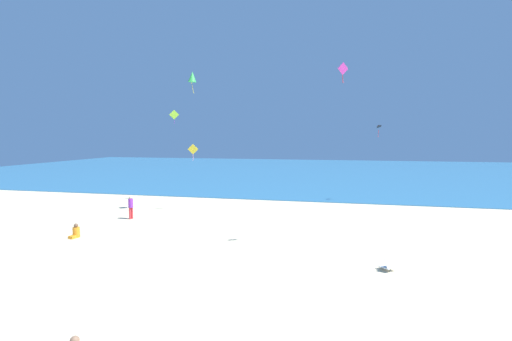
{
  "coord_description": "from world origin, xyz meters",
  "views": [
    {
      "loc": [
        3.7,
        -8.79,
        5.73
      ],
      "look_at": [
        0.0,
        7.71,
        4.17
      ],
      "focal_mm": 25.35,
      "sensor_mm": 36.0,
      "label": 1
    }
  ],
  "objects_px": {
    "person_3": "(76,232)",
    "kite_green": "(192,77)",
    "beach_chair_mid_beach": "(388,265)",
    "kite_magenta": "(343,69)",
    "kite_black": "(378,126)",
    "kite_yellow": "(193,150)",
    "kite_lime": "(174,115)",
    "person_2": "(131,206)"
  },
  "relations": [
    {
      "from": "kite_lime",
      "to": "kite_magenta",
      "type": "height_order",
      "value": "kite_magenta"
    },
    {
      "from": "person_2",
      "to": "kite_black",
      "type": "bearing_deg",
      "value": -133.0
    },
    {
      "from": "person_3",
      "to": "kite_yellow",
      "type": "relative_size",
      "value": 0.62
    },
    {
      "from": "kite_green",
      "to": "kite_magenta",
      "type": "relative_size",
      "value": 1.59
    },
    {
      "from": "beach_chair_mid_beach",
      "to": "kite_black",
      "type": "bearing_deg",
      "value": -43.79
    },
    {
      "from": "beach_chair_mid_beach",
      "to": "kite_lime",
      "type": "xyz_separation_m",
      "value": [
        -16.43,
        14.0,
        7.45
      ]
    },
    {
      "from": "beach_chair_mid_beach",
      "to": "kite_magenta",
      "type": "distance_m",
      "value": 9.49
    },
    {
      "from": "kite_black",
      "to": "kite_yellow",
      "type": "relative_size",
      "value": 0.89
    },
    {
      "from": "beach_chair_mid_beach",
      "to": "kite_green",
      "type": "xyz_separation_m",
      "value": [
        -12.89,
        9.71,
        9.95
      ]
    },
    {
      "from": "kite_magenta",
      "to": "kite_lime",
      "type": "bearing_deg",
      "value": 142.08
    },
    {
      "from": "kite_lime",
      "to": "person_3",
      "type": "bearing_deg",
      "value": -91.56
    },
    {
      "from": "beach_chair_mid_beach",
      "to": "kite_yellow",
      "type": "xyz_separation_m",
      "value": [
        -13.13,
        10.22,
        4.53
      ]
    },
    {
      "from": "beach_chair_mid_beach",
      "to": "person_2",
      "type": "bearing_deg",
      "value": 28.54
    },
    {
      "from": "kite_lime",
      "to": "kite_black",
      "type": "relative_size",
      "value": 1.06
    },
    {
      "from": "kite_green",
      "to": "kite_lime",
      "type": "height_order",
      "value": "kite_green"
    },
    {
      "from": "kite_lime",
      "to": "kite_magenta",
      "type": "xyz_separation_m",
      "value": [
        14.39,
        -11.21,
        1.38
      ]
    },
    {
      "from": "kite_lime",
      "to": "kite_magenta",
      "type": "bearing_deg",
      "value": -37.92
    },
    {
      "from": "person_2",
      "to": "kite_green",
      "type": "bearing_deg",
      "value": -121.64
    },
    {
      "from": "kite_green",
      "to": "kite_magenta",
      "type": "bearing_deg",
      "value": -32.55
    },
    {
      "from": "kite_lime",
      "to": "kite_yellow",
      "type": "bearing_deg",
      "value": -48.86
    },
    {
      "from": "person_3",
      "to": "kite_yellow",
      "type": "xyz_separation_m",
      "value": [
        3.64,
        8.7,
        4.48
      ]
    },
    {
      "from": "person_3",
      "to": "kite_magenta",
      "type": "xyz_separation_m",
      "value": [
        14.73,
        1.27,
        8.79
      ]
    },
    {
      "from": "person_2",
      "to": "kite_magenta",
      "type": "distance_m",
      "value": 16.84
    },
    {
      "from": "person_2",
      "to": "kite_yellow",
      "type": "distance_m",
      "value": 6.23
    },
    {
      "from": "kite_magenta",
      "to": "beach_chair_mid_beach",
      "type": "bearing_deg",
      "value": -53.71
    },
    {
      "from": "kite_yellow",
      "to": "person_2",
      "type": "bearing_deg",
      "value": -130.38
    },
    {
      "from": "kite_green",
      "to": "kite_lime",
      "type": "xyz_separation_m",
      "value": [
        -3.55,
        4.29,
        -2.5
      ]
    },
    {
      "from": "person_2",
      "to": "kite_lime",
      "type": "distance_m",
      "value": 10.11
    },
    {
      "from": "person_2",
      "to": "kite_yellow",
      "type": "height_order",
      "value": "kite_yellow"
    },
    {
      "from": "beach_chair_mid_beach",
      "to": "kite_lime",
      "type": "bearing_deg",
      "value": 9.79
    },
    {
      "from": "kite_green",
      "to": "kite_yellow",
      "type": "distance_m",
      "value": 5.45
    },
    {
      "from": "kite_green",
      "to": "kite_lime",
      "type": "relative_size",
      "value": 1.3
    },
    {
      "from": "person_3",
      "to": "kite_yellow",
      "type": "bearing_deg",
      "value": 164.16
    },
    {
      "from": "kite_green",
      "to": "kite_yellow",
      "type": "xyz_separation_m",
      "value": [
        -0.25,
        0.51,
        -5.42
      ]
    },
    {
      "from": "beach_chair_mid_beach",
      "to": "person_2",
      "type": "height_order",
      "value": "person_2"
    },
    {
      "from": "kite_magenta",
      "to": "person_2",
      "type": "bearing_deg",
      "value": 165.5
    },
    {
      "from": "beach_chair_mid_beach",
      "to": "kite_magenta",
      "type": "xyz_separation_m",
      "value": [
        -2.05,
        2.79,
        8.83
      ]
    },
    {
      "from": "kite_yellow",
      "to": "kite_magenta",
      "type": "bearing_deg",
      "value": -33.83
    },
    {
      "from": "beach_chair_mid_beach",
      "to": "kite_lime",
      "type": "relative_size",
      "value": 0.67
    },
    {
      "from": "kite_lime",
      "to": "kite_black",
      "type": "xyz_separation_m",
      "value": [
        17.65,
        3.41,
        -1.0
      ]
    },
    {
      "from": "person_3",
      "to": "kite_green",
      "type": "xyz_separation_m",
      "value": [
        3.89,
        8.19,
        9.91
      ]
    },
    {
      "from": "kite_lime",
      "to": "kite_magenta",
      "type": "relative_size",
      "value": 1.22
    }
  ]
}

